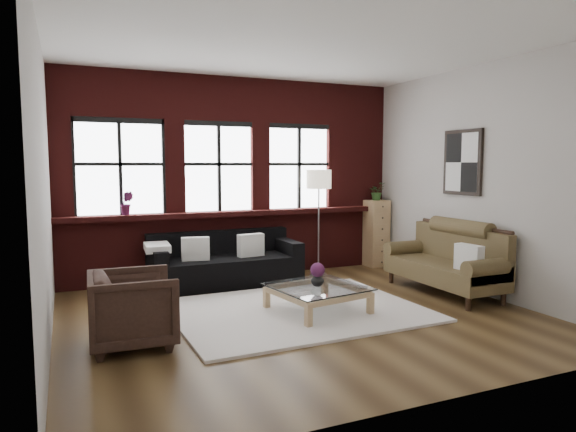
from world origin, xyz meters
name	(u,v)px	position (x,y,z in m)	size (l,w,h in m)	color
floor	(300,315)	(0.00, 0.00, 0.00)	(5.50, 5.50, 0.00)	#432E18
ceiling	(301,44)	(0.00, 0.00, 3.20)	(5.50, 5.50, 0.00)	white
wall_back	(236,178)	(0.00, 2.50, 1.60)	(5.50, 5.50, 0.00)	#B9B3AC
wall_front	(443,194)	(0.00, -2.50, 1.60)	(5.50, 5.50, 0.00)	#B9B3AC
wall_left	(43,187)	(-2.75, 0.00, 1.60)	(5.00, 5.00, 0.00)	#B9B3AC
wall_right	(479,180)	(2.75, 0.00, 1.60)	(5.00, 5.00, 0.00)	#B9B3AC
brick_backwall	(237,178)	(0.00, 2.44, 1.60)	(5.50, 0.12, 3.20)	#471110
sill_ledge	(239,213)	(0.00, 2.35, 1.04)	(5.50, 0.30, 0.08)	#471110
window_left	(120,169)	(-1.80, 2.45, 1.75)	(1.38, 0.10, 1.50)	black
window_mid	(219,169)	(-0.30, 2.45, 1.75)	(1.38, 0.10, 1.50)	black
window_right	(298,169)	(1.10, 2.45, 1.75)	(1.38, 0.10, 1.50)	black
wall_poster	(463,162)	(2.72, 0.30, 1.85)	(0.05, 0.74, 0.94)	black
shag_rug	(296,310)	(0.02, 0.16, 0.02)	(3.00, 2.36, 0.03)	silver
dark_sofa	(225,258)	(-0.37, 1.90, 0.41)	(2.24, 0.91, 0.81)	black
pillow_a	(195,249)	(-0.85, 1.80, 0.60)	(0.40, 0.14, 0.34)	white
pillow_b	(251,245)	(0.00, 1.80, 0.60)	(0.40, 0.14, 0.34)	white
vintage_settee	(443,258)	(2.30, 0.16, 0.51)	(0.85, 1.91, 1.02)	brown
pillow_settee	(469,258)	(2.22, -0.42, 0.62)	(0.14, 0.38, 0.34)	white
armchair	(133,309)	(-1.98, -0.29, 0.38)	(0.81, 0.84, 0.76)	black
coffee_table	(317,300)	(0.23, 0.00, 0.16)	(1.03, 1.03, 0.35)	tan
vase	(318,279)	(0.23, 0.00, 0.42)	(0.16, 0.16, 0.17)	#B2B2B2
flowers	(318,270)	(0.23, 0.00, 0.54)	(0.18, 0.18, 0.18)	#551D48
drawer_chest	(376,233)	(2.53, 2.22, 0.59)	(0.36, 0.36, 1.19)	tan
potted_plant_top	(377,191)	(2.53, 2.22, 1.34)	(0.29, 0.25, 0.32)	#2D5923
floor_lamp	(319,219)	(1.22, 1.92, 0.94)	(0.40, 0.40, 1.88)	#A5A5A8
sill_plant	(127,203)	(-1.74, 2.32, 1.26)	(0.19, 0.16, 0.35)	#551D48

